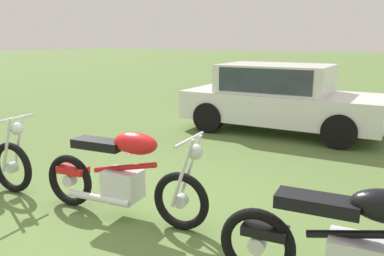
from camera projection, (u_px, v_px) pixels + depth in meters
The scene contains 4 objects.
ground_plane at pixel (127, 214), 4.50m from camera, with size 120.00×120.00×0.00m, color #567038.
motorcycle_red at pixel (123, 175), 4.32m from camera, with size 2.09×0.70×1.02m.
motorcycle_black at pixel (358, 247), 2.86m from camera, with size 2.06×0.69×1.02m.
car_white at pixel (279, 95), 8.36m from camera, with size 4.13×1.98×1.43m.
Camera 1 is at (2.84, -3.15, 1.95)m, focal length 36.91 mm.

